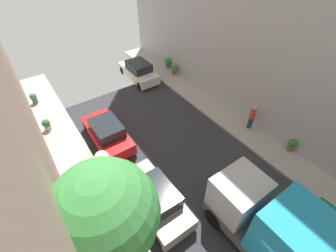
{
  "coord_description": "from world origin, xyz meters",
  "views": [
    {
      "loc": [
        -5.51,
        0.48,
        10.44
      ],
      "look_at": [
        0.85,
        9.52,
        0.5
      ],
      "focal_mm": 24.6,
      "sensor_mm": 36.0,
      "label": 1
    }
  ],
  "objects_px": {
    "pedestrian": "(252,116)",
    "lamp_post": "(111,190)",
    "potted_plant_3": "(168,62)",
    "parked_car_right_2": "(139,71)",
    "parked_car_left_2": "(155,198)",
    "potted_plant_4": "(34,98)",
    "delivery_truck": "(294,247)",
    "street_tree_0": "(104,214)",
    "parked_car_left_3": "(107,133)",
    "potted_plant_5": "(292,145)",
    "potted_plant_0": "(174,69)",
    "potted_plant_2": "(46,124)"
  },
  "relations": [
    {
      "from": "potted_plant_0",
      "to": "lamp_post",
      "type": "bearing_deg",
      "value": -134.89
    },
    {
      "from": "pedestrian",
      "to": "lamp_post",
      "type": "bearing_deg",
      "value": -170.86
    },
    {
      "from": "parked_car_left_3",
      "to": "potted_plant_5",
      "type": "bearing_deg",
      "value": -39.6
    },
    {
      "from": "delivery_truck",
      "to": "potted_plant_0",
      "type": "relative_size",
      "value": 7.12
    },
    {
      "from": "delivery_truck",
      "to": "potted_plant_4",
      "type": "xyz_separation_m",
      "value": [
        -5.57,
        17.22,
        -1.19
      ]
    },
    {
      "from": "potted_plant_5",
      "to": "parked_car_right_2",
      "type": "bearing_deg",
      "value": 103.75
    },
    {
      "from": "potted_plant_5",
      "to": "potted_plant_2",
      "type": "bearing_deg",
      "value": 137.98
    },
    {
      "from": "parked_car_right_2",
      "to": "delivery_truck",
      "type": "bearing_deg",
      "value": -99.55
    },
    {
      "from": "delivery_truck",
      "to": "potted_plant_4",
      "type": "height_order",
      "value": "delivery_truck"
    },
    {
      "from": "parked_car_right_2",
      "to": "potted_plant_4",
      "type": "height_order",
      "value": "parked_car_right_2"
    },
    {
      "from": "parked_car_right_2",
      "to": "potted_plant_4",
      "type": "bearing_deg",
      "value": 171.89
    },
    {
      "from": "potted_plant_2",
      "to": "lamp_post",
      "type": "bearing_deg",
      "value": -84.06
    },
    {
      "from": "pedestrian",
      "to": "potted_plant_5",
      "type": "distance_m",
      "value": 2.82
    },
    {
      "from": "parked_car_right_2",
      "to": "delivery_truck",
      "type": "xyz_separation_m",
      "value": [
        -2.7,
        -16.04,
        1.07
      ]
    },
    {
      "from": "parked_car_left_2",
      "to": "potted_plant_3",
      "type": "relative_size",
      "value": 4.28
    },
    {
      "from": "parked_car_left_2",
      "to": "potted_plant_0",
      "type": "bearing_deg",
      "value": 49.65
    },
    {
      "from": "parked_car_right_2",
      "to": "parked_car_left_2",
      "type": "bearing_deg",
      "value": -116.07
    },
    {
      "from": "parked_car_right_2",
      "to": "pedestrian",
      "type": "height_order",
      "value": "pedestrian"
    },
    {
      "from": "lamp_post",
      "to": "pedestrian",
      "type": "bearing_deg",
      "value": 9.14
    },
    {
      "from": "delivery_truck",
      "to": "potted_plant_3",
      "type": "distance_m",
      "value": 17.1
    },
    {
      "from": "potted_plant_3",
      "to": "potted_plant_4",
      "type": "relative_size",
      "value": 1.2
    },
    {
      "from": "potted_plant_2",
      "to": "delivery_truck",
      "type": "bearing_deg",
      "value": -67.82
    },
    {
      "from": "street_tree_0",
      "to": "potted_plant_2",
      "type": "relative_size",
      "value": 7.46
    },
    {
      "from": "lamp_post",
      "to": "potted_plant_2",
      "type": "bearing_deg",
      "value": 95.94
    },
    {
      "from": "parked_car_left_2",
      "to": "lamp_post",
      "type": "relative_size",
      "value": 0.77
    },
    {
      "from": "pedestrian",
      "to": "street_tree_0",
      "type": "xyz_separation_m",
      "value": [
        -10.59,
        -2.72,
        3.47
      ]
    },
    {
      "from": "potted_plant_4",
      "to": "potted_plant_5",
      "type": "height_order",
      "value": "potted_plant_5"
    },
    {
      "from": "parked_car_right_2",
      "to": "pedestrian",
      "type": "xyz_separation_m",
      "value": [
        2.72,
        -9.91,
        0.35
      ]
    },
    {
      "from": "parked_car_left_2",
      "to": "potted_plant_3",
      "type": "bearing_deg",
      "value": 52.43
    },
    {
      "from": "parked_car_left_3",
      "to": "potted_plant_5",
      "type": "distance_m",
      "value": 11.03
    },
    {
      "from": "potted_plant_5",
      "to": "pedestrian",
      "type": "bearing_deg",
      "value": 97.91
    },
    {
      "from": "delivery_truck",
      "to": "potted_plant_5",
      "type": "relative_size",
      "value": 7.96
    },
    {
      "from": "pedestrian",
      "to": "potted_plant_4",
      "type": "relative_size",
      "value": 2.11
    },
    {
      "from": "pedestrian",
      "to": "potted_plant_2",
      "type": "relative_size",
      "value": 2.15
    },
    {
      "from": "parked_car_left_3",
      "to": "delivery_truck",
      "type": "height_order",
      "value": "delivery_truck"
    },
    {
      "from": "potted_plant_2",
      "to": "potted_plant_0",
      "type": "bearing_deg",
      "value": 5.7
    },
    {
      "from": "parked_car_left_3",
      "to": "delivery_truck",
      "type": "bearing_deg",
      "value": -75.46
    },
    {
      "from": "delivery_truck",
      "to": "potted_plant_3",
      "type": "bearing_deg",
      "value": 70.14
    },
    {
      "from": "street_tree_0",
      "to": "pedestrian",
      "type": "bearing_deg",
      "value": 14.39
    },
    {
      "from": "parked_car_right_2",
      "to": "potted_plant_3",
      "type": "distance_m",
      "value": 3.1
    },
    {
      "from": "pedestrian",
      "to": "lamp_post",
      "type": "distance_m",
      "value": 10.49
    },
    {
      "from": "parked_car_left_2",
      "to": "pedestrian",
      "type": "distance_m",
      "value": 8.2
    },
    {
      "from": "pedestrian",
      "to": "potted_plant_3",
      "type": "height_order",
      "value": "pedestrian"
    },
    {
      "from": "parked_car_right_2",
      "to": "potted_plant_4",
      "type": "distance_m",
      "value": 8.35
    },
    {
      "from": "pedestrian",
      "to": "potted_plant_3",
      "type": "xyz_separation_m",
      "value": [
        0.38,
        9.92,
        -0.36
      ]
    },
    {
      "from": "parked_car_right_2",
      "to": "street_tree_0",
      "type": "height_order",
      "value": "street_tree_0"
    },
    {
      "from": "potted_plant_0",
      "to": "street_tree_0",
      "type": "bearing_deg",
      "value": -133.51
    },
    {
      "from": "pedestrian",
      "to": "potted_plant_5",
      "type": "height_order",
      "value": "pedestrian"
    },
    {
      "from": "parked_car_left_3",
      "to": "potted_plant_4",
      "type": "relative_size",
      "value": 5.14
    },
    {
      "from": "potted_plant_3",
      "to": "lamp_post",
      "type": "bearing_deg",
      "value": -132.05
    }
  ]
}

